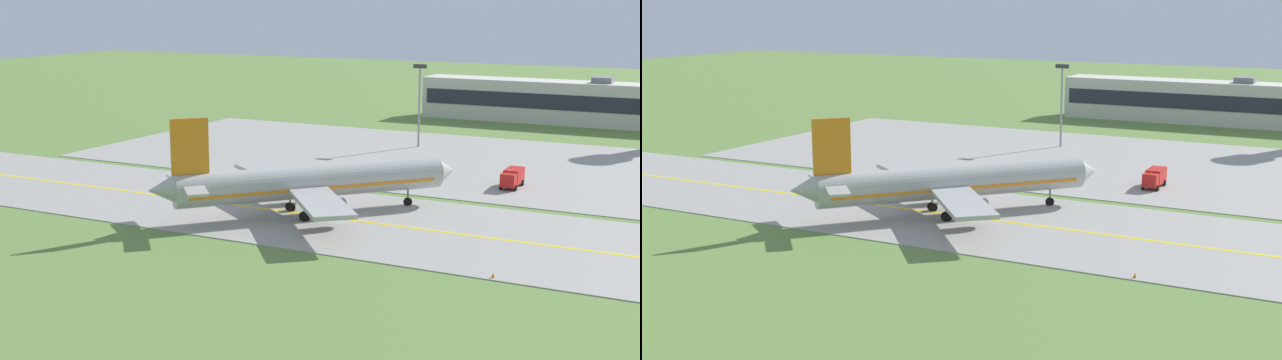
% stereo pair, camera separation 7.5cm
% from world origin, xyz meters
% --- Properties ---
extents(ground_plane, '(500.00, 500.00, 0.00)m').
position_xyz_m(ground_plane, '(0.00, 0.00, 0.00)').
color(ground_plane, olive).
extents(taxiway_strip, '(240.00, 28.00, 0.10)m').
position_xyz_m(taxiway_strip, '(0.00, 0.00, 0.05)').
color(taxiway_strip, '#9E9B93').
rests_on(taxiway_strip, ground).
extents(apron_pad, '(140.00, 52.00, 0.10)m').
position_xyz_m(apron_pad, '(10.00, 42.00, 0.05)').
color(apron_pad, '#9E9B93').
rests_on(apron_pad, ground).
extents(taxiway_centreline, '(220.00, 0.60, 0.01)m').
position_xyz_m(taxiway_centreline, '(0.00, 0.00, 0.11)').
color(taxiway_centreline, yellow).
rests_on(taxiway_centreline, taxiway_strip).
extents(airplane_lead, '(30.06, 32.30, 12.70)m').
position_xyz_m(airplane_lead, '(-3.65, 0.09, 4.13)').
color(airplane_lead, '#ADADA8').
rests_on(airplane_lead, ground).
extents(service_truck_fuel, '(2.45, 6.04, 2.60)m').
position_xyz_m(service_truck_fuel, '(14.29, 26.97, 1.53)').
color(service_truck_fuel, red).
rests_on(service_truck_fuel, ground).
extents(terminal_building, '(53.91, 8.77, 10.08)m').
position_xyz_m(terminal_building, '(3.69, 94.40, 4.46)').
color(terminal_building, beige).
rests_on(terminal_building, ground).
extents(apron_light_mast, '(2.40, 0.50, 14.70)m').
position_xyz_m(apron_light_mast, '(-9.58, 52.39, 9.33)').
color(apron_light_mast, gray).
rests_on(apron_light_mast, ground).
extents(traffic_cone_near_edge, '(0.44, 0.44, 0.60)m').
position_xyz_m(traffic_cone_near_edge, '(23.45, -13.31, 0.30)').
color(traffic_cone_near_edge, orange).
rests_on(traffic_cone_near_edge, ground).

